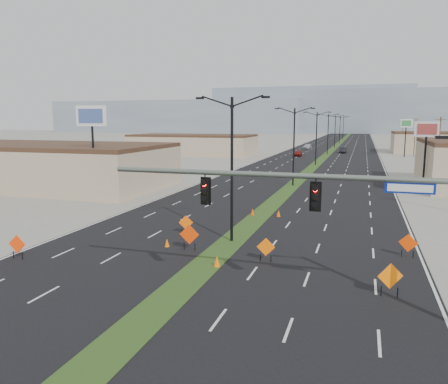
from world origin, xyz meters
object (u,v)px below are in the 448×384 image
(car_left, at_px, (298,153))
(pole_sign_west, at_px, (92,123))
(streetlight_3, at_px, (328,133))
(construction_sign_0, at_px, (17,245))
(streetlight_4, at_px, (335,130))
(streetlight_1, at_px, (294,144))
(streetlight_5, at_px, (340,129))
(construction_sign_5, at_px, (408,244))
(cone_2, at_px, (279,213))
(cone_3, at_px, (253,212))
(construction_sign_1, at_px, (186,223))
(streetlight_6, at_px, (343,127))
(construction_sign_4, at_px, (390,277))
(signal_mast, at_px, (360,209))
(construction_sign_2, at_px, (189,235))
(construction_sign_3, at_px, (266,248))
(streetlight_2, at_px, (316,137))
(car_far, at_px, (307,147))
(pole_sign_east_near, at_px, (426,135))
(cone_1, at_px, (217,262))
(car_mid, at_px, (343,150))
(cone_0, at_px, (167,243))
(pole_sign_east_far, at_px, (406,126))
(streetlight_0, at_px, (232,165))

(car_left, xyz_separation_m, pole_sign_west, (-13.27, -63.30, 7.51))
(streetlight_3, height_order, construction_sign_0, streetlight_3)
(streetlight_4, xyz_separation_m, car_left, (-6.12, -36.42, -4.74))
(streetlight_1, distance_m, streetlight_4, 84.00)
(streetlight_4, relative_size, streetlight_5, 1.00)
(streetlight_5, bearing_deg, construction_sign_5, -85.31)
(cone_2, relative_size, cone_3, 0.98)
(car_left, height_order, construction_sign_1, construction_sign_1)
(streetlight_1, height_order, car_left, streetlight_1)
(streetlight_6, distance_m, construction_sign_4, 175.50)
(streetlight_1, relative_size, car_left, 2.52)
(signal_mast, relative_size, construction_sign_5, 10.70)
(car_left, xyz_separation_m, construction_sign_2, (4.12, -78.55, 0.35))
(construction_sign_3, bearing_deg, construction_sign_0, -171.95)
(streetlight_2, relative_size, construction_sign_5, 6.57)
(car_far, xyz_separation_m, construction_sign_0, (-4.04, -111.20, 0.21))
(pole_sign_east_near, bearing_deg, pole_sign_west, -145.04)
(streetlight_2, distance_m, cone_1, 61.76)
(streetlight_2, relative_size, pole_sign_east_near, 1.20)
(car_left, relative_size, car_mid, 0.90)
(construction_sign_4, relative_size, pole_sign_east_near, 0.20)
(car_mid, bearing_deg, cone_0, -92.02)
(streetlight_1, xyz_separation_m, construction_sign_4, (10.09, -35.15, -4.42))
(car_mid, bearing_deg, construction_sign_1, -92.25)
(car_far, bearing_deg, streetlight_2, -74.82)
(streetlight_6, distance_m, pole_sign_east_near, 140.14)
(streetlight_2, height_order, pole_sign_east_far, streetlight_2)
(streetlight_0, xyz_separation_m, car_left, (-6.12, 75.58, -4.74))
(cone_3, relative_size, pole_sign_west, 0.06)
(construction_sign_2, xyz_separation_m, cone_3, (1.36, 11.68, -0.71))
(streetlight_6, bearing_deg, cone_1, -89.75)
(car_mid, xyz_separation_m, construction_sign_5, (7.91, -90.10, 0.16))
(pole_sign_east_far, bearing_deg, pole_sign_east_near, -112.00)
(construction_sign_2, xyz_separation_m, pole_sign_east_near, (17.69, 31.72, 5.69))
(signal_mast, relative_size, construction_sign_2, 9.37)
(construction_sign_5, height_order, pole_sign_east_near, pole_sign_east_near)
(streetlight_5, xyz_separation_m, pole_sign_west, (-19.39, -127.72, 2.77))
(pole_sign_east_far, bearing_deg, cone_0, -124.15)
(construction_sign_2, bearing_deg, car_far, 85.45)
(construction_sign_4, bearing_deg, cone_3, 101.19)
(streetlight_5, height_order, construction_sign_5, streetlight_5)
(streetlight_0, relative_size, pole_sign_east_near, 1.20)
(construction_sign_4, xyz_separation_m, cone_3, (-10.74, 15.87, -0.68))
(signal_mast, xyz_separation_m, cone_0, (-12.31, 7.34, -4.51))
(car_far, relative_size, cone_2, 7.75)
(streetlight_5, distance_m, pole_sign_east_far, 61.65)
(car_left, bearing_deg, streetlight_6, 83.68)
(streetlight_1, xyz_separation_m, car_left, (-6.12, 47.58, -4.74))
(car_mid, xyz_separation_m, construction_sign_0, (-14.95, -97.72, 0.18))
(signal_mast, xyz_separation_m, cone_3, (-9.20, 18.72, -4.47))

